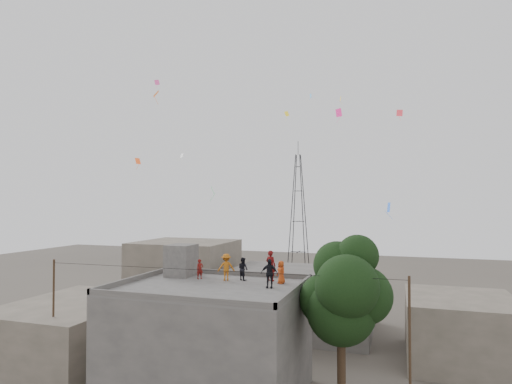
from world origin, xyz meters
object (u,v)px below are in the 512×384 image
Objects in this scene: person_red_adult at (271,266)px; person_dark_adult at (269,273)px; transmission_tower at (298,215)px; tree at (344,293)px; stair_head_box at (181,260)px.

person_red_adult is 2.16m from person_dark_adult.
tree is at bearing -73.91° from transmission_tower.
person_red_adult is (-4.61, 2.12, 0.91)m from tree.
person_red_adult is (5.96, 0.11, -0.09)m from stair_head_box.
person_dark_adult is (-4.08, 0.03, 0.79)m from tree.
person_dark_adult is at bearing -79.51° from transmission_tower.
stair_head_box is 5.96m from person_red_adult.
stair_head_box reaches higher than person_dark_adult.
person_dark_adult is (7.29, -39.38, -2.18)m from transmission_tower.
stair_head_box is 10.80m from tree.
person_red_adult reaches higher than person_dark_adult.
transmission_tower reaches higher than stair_head_box.
person_red_adult is at bearing 96.48° from person_dark_adult.
tree is 0.45× the size of transmission_tower.
transmission_tower is (-0.80, 37.40, 1.97)m from stair_head_box.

